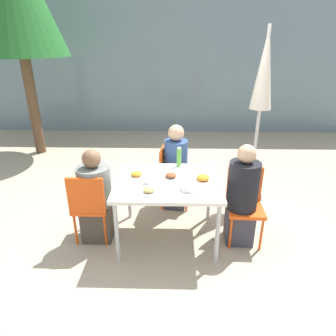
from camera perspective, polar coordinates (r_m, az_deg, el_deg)
name	(u,v)px	position (r m, az deg, el deg)	size (l,w,h in m)	color
ground_plane	(168,237)	(3.71, 0.00, -13.00)	(24.00, 24.00, 0.00)	tan
building_facade	(173,70)	(7.60, 0.92, 18.15)	(10.00, 0.20, 3.00)	slate
dining_table	(168,185)	(3.34, 0.00, -3.33)	(1.16, 0.98, 0.76)	silver
chair_left	(90,203)	(3.50, -14.67, -6.47)	(0.40, 0.40, 0.86)	#E54C14
person_left	(96,199)	(3.55, -13.58, -5.68)	(0.37, 0.37, 1.11)	#473D33
chair_right	(245,199)	(3.57, 14.39, -5.81)	(0.41, 0.41, 0.86)	#E54C14
person_right	(242,198)	(3.46, 13.90, -5.59)	(0.34, 0.34, 1.19)	#383842
chair_far	(170,172)	(4.14, 0.43, -0.77)	(0.44, 0.44, 0.86)	#E54C14
person_far	(176,169)	(4.06, 1.46, -0.26)	(0.31, 0.31, 1.19)	#383842
closed_umbrella	(263,82)	(4.17, 17.65, 15.42)	(0.36, 0.36, 2.37)	#333333
plate_0	(136,175)	(3.40, -6.03, -1.35)	(0.22, 0.22, 0.06)	white
plate_1	(149,191)	(3.05, -3.64, -4.38)	(0.22, 0.22, 0.06)	white
plate_2	(171,176)	(3.35, 0.54, -1.62)	(0.23, 0.23, 0.06)	white
plate_3	(203,179)	(3.31, 6.68, -2.07)	(0.26, 0.26, 0.07)	white
bottle	(179,157)	(3.65, 2.10, 2.07)	(0.06, 0.06, 0.24)	#51A338
drinking_cup	(148,180)	(3.24, -3.81, -2.26)	(0.08, 0.08, 0.09)	white
salad_bowl	(189,187)	(3.11, 3.97, -3.62)	(0.17, 0.17, 0.06)	white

